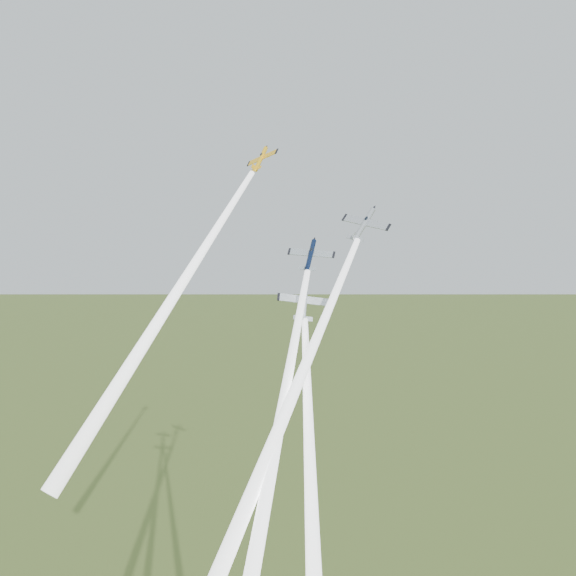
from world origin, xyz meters
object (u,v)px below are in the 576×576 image
object	(u,v)px
plane_yellow	(261,159)
plane_silver_low	(304,302)
plane_navy	(311,255)
plane_silver_right	(364,224)

from	to	relation	value
plane_yellow	plane_silver_low	distance (m)	28.48
plane_navy	plane_silver_right	xyz separation A→B (m)	(7.81, 3.13, 4.83)
plane_silver_right	plane_yellow	bearing A→B (deg)	178.87
plane_navy	plane_silver_right	size ratio (longest dim) A/B	0.91
plane_yellow	plane_silver_low	world-z (taller)	plane_yellow
plane_navy	plane_silver_low	bearing A→B (deg)	-93.61
plane_yellow	plane_silver_low	xyz separation A→B (m)	(11.85, -11.87, -23.02)
plane_navy	plane_silver_right	world-z (taller)	plane_silver_right
plane_yellow	plane_silver_right	xyz separation A→B (m)	(19.54, -5.24, -11.10)
plane_silver_right	plane_silver_low	xyz separation A→B (m)	(-7.69, -6.63, -11.92)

